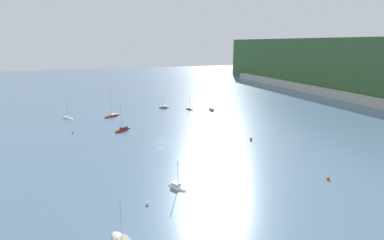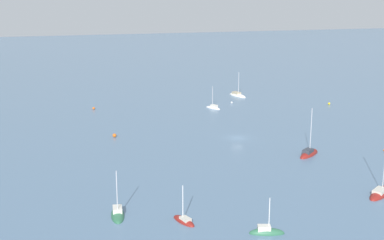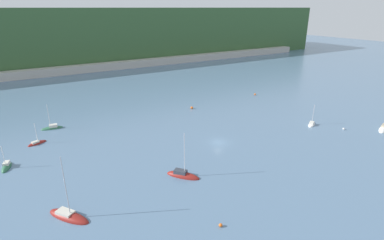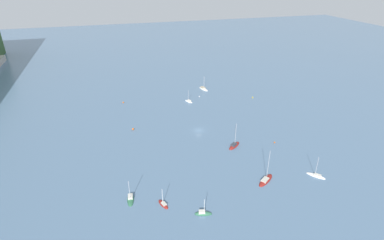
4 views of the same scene
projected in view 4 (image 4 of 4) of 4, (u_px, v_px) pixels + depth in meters
name	position (u px, v px, depth m)	size (l,w,h in m)	color
ground_plane	(199.00, 130.00, 133.21)	(600.00, 600.00, 0.00)	slate
sailboat_0	(203.00, 89.00, 178.55)	(8.45, 4.65, 8.84)	white
sailboat_1	(316.00, 176.00, 103.98)	(6.20, 5.54, 8.27)	white
sailboat_2	(266.00, 180.00, 101.72)	(6.91, 8.42, 12.67)	maroon
sailboat_3	(163.00, 204.00, 91.43)	(5.23, 3.26, 6.38)	maroon
sailboat_4	(234.00, 146.00, 121.46)	(6.37, 7.26, 11.09)	maroon
sailboat_5	(131.00, 199.00, 93.31)	(6.33, 2.67, 8.21)	#2D6647
sailboat_6	(189.00, 101.00, 161.83)	(5.63, 4.08, 6.98)	silver
sailboat_7	(203.00, 214.00, 87.88)	(2.97, 5.42, 6.36)	#2D6647
mooring_buoy_0	(199.00, 96.00, 167.70)	(0.61, 0.61, 0.61)	white
mooring_buoy_1	(253.00, 97.00, 166.38)	(0.70, 0.70, 0.70)	yellow
mooring_buoy_2	(275.00, 142.00, 123.50)	(0.61, 0.61, 0.61)	orange
mooring_buoy_3	(123.00, 102.00, 160.06)	(0.75, 0.75, 0.75)	orange
mooring_buoy_4	(133.00, 129.00, 133.43)	(0.89, 0.89, 0.89)	orange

